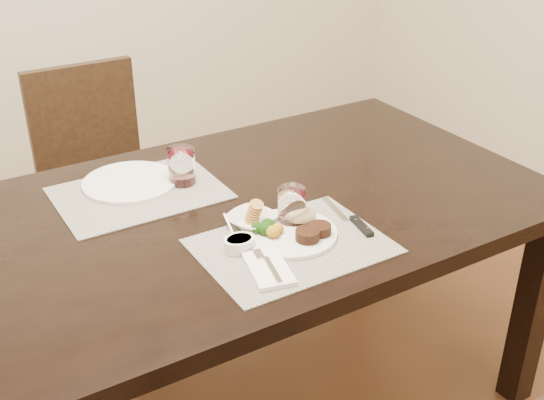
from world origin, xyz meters
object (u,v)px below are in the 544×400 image
steak_knife (355,222)px  cracker_bowl (251,220)px  far_plate (130,182)px  chair_far (98,171)px  dinner_plate (294,230)px  wine_glass_near (292,208)px

steak_knife → cracker_bowl: bearing=160.9°
cracker_bowl → far_plate: (-0.19, 0.39, -0.01)m
chair_far → steak_knife: bearing=-74.5°
dinner_plate → cracker_bowl: bearing=121.2°
dinner_plate → wine_glass_near: wine_glass_near is taller
chair_far → steak_knife: (0.33, -1.19, 0.26)m
steak_knife → cracker_bowl: 0.27m
dinner_plate → cracker_bowl: (-0.07, 0.10, 0.00)m
dinner_plate → far_plate: bearing=113.2°
wine_glass_near → far_plate: (-0.28, 0.44, -0.04)m
steak_knife → far_plate: 0.67m
dinner_plate → steak_knife: 0.17m
dinner_plate → steak_knife: bearing=-16.8°
chair_far → dinner_plate: (0.16, -1.15, 0.26)m
steak_knife → dinner_plate: bearing=177.9°
chair_far → cracker_bowl: (0.09, -1.05, 0.27)m
cracker_bowl → dinner_plate: bearing=-54.5°
steak_knife → cracker_bowl: (-0.24, 0.13, 0.01)m
chair_far → wine_glass_near: bearing=-80.3°
steak_knife → far_plate: (-0.42, 0.53, 0.00)m
wine_glass_near → far_plate: wine_glass_near is taller
cracker_bowl → wine_glass_near: (0.10, -0.05, 0.03)m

